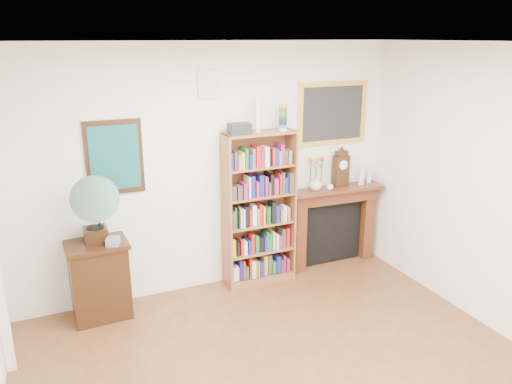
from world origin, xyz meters
TOP-DOWN VIEW (x-y plane):
  - room at (0.00, 0.00)m, footprint 4.51×5.01m
  - teal_poster at (-1.05, 2.48)m, footprint 0.58×0.04m
  - small_picture at (0.00, 2.48)m, footprint 0.26×0.04m
  - gilt_painting at (1.55, 2.48)m, footprint 0.95×0.04m
  - bookshelf at (0.51, 2.33)m, footprint 0.84×0.31m
  - side_cabinet at (-1.34, 2.26)m, footprint 0.63×0.47m
  - fireplace at (1.58, 2.41)m, footprint 1.25×0.35m
  - gramophone at (-1.32, 2.19)m, footprint 0.46×0.57m
  - cd_stack at (-1.18, 2.13)m, footprint 0.16×0.16m
  - mantel_clock at (1.65, 2.39)m, footprint 0.20×0.13m
  - flower_vase at (1.29, 2.37)m, footprint 0.19×0.19m
  - teacup at (1.45, 2.30)m, footprint 0.09×0.09m
  - bottle_left at (1.94, 2.35)m, footprint 0.07×0.07m
  - bottle_right at (2.08, 2.38)m, footprint 0.06×0.06m

SIDE VIEW (x-z plane):
  - side_cabinet at x=-1.34m, z-range 0.00..0.84m
  - fireplace at x=1.58m, z-range 0.09..1.13m
  - cd_stack at x=-1.18m, z-range 0.84..0.92m
  - bookshelf at x=0.51m, z-range -0.03..2.07m
  - teacup at x=1.45m, z-range 1.04..1.11m
  - flower_vase at x=1.29m, z-range 1.04..1.21m
  - bottle_right at x=2.08m, z-range 1.04..1.24m
  - bottle_left at x=1.94m, z-range 1.04..1.28m
  - gramophone at x=-1.32m, z-range 0.88..1.63m
  - mantel_clock at x=1.65m, z-range 1.03..1.49m
  - room at x=0.00m, z-range -0.01..2.81m
  - teal_poster at x=-1.05m, z-range 1.26..2.04m
  - gilt_painting at x=1.55m, z-range 1.58..2.33m
  - small_picture at x=0.00m, z-range 2.20..2.50m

